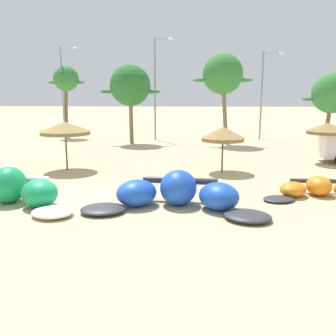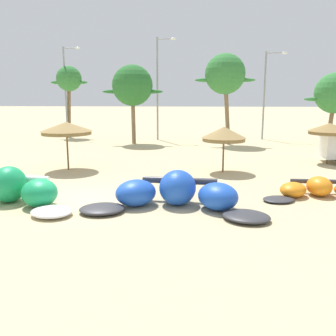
% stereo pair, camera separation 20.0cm
% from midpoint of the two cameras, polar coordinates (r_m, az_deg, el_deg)
% --- Properties ---
extents(ground_plane, '(260.00, 260.00, 0.00)m').
position_cam_midpoint_polar(ground_plane, '(16.10, -12.72, -4.72)').
color(ground_plane, '#C6B284').
extents(kite_left, '(6.96, 3.45, 1.49)m').
position_cam_midpoint_polar(kite_left, '(16.18, -23.70, -3.23)').
color(kite_left, white).
rests_on(kite_left, ground).
extents(kite_left_of_center, '(7.39, 3.71, 1.41)m').
position_cam_midpoint_polar(kite_left_of_center, '(14.47, 1.67, -4.03)').
color(kite_left_of_center, '#333338').
rests_on(kite_left_of_center, ground).
extents(kite_center, '(5.49, 2.58, 0.85)m').
position_cam_midpoint_polar(kite_center, '(17.27, 22.89, -3.14)').
color(kite_center, '#333338').
rests_on(kite_center, ground).
extents(beach_umbrella_near_van, '(2.99, 2.99, 2.83)m').
position_cam_midpoint_polar(beach_umbrella_near_van, '(22.27, -15.18, 5.96)').
color(beach_umbrella_near_van, brown).
rests_on(beach_umbrella_near_van, ground).
extents(beach_umbrella_middle, '(2.53, 2.53, 2.60)m').
position_cam_midpoint_polar(beach_umbrella_middle, '(21.12, 8.90, 5.22)').
color(beach_umbrella_middle, brown).
rests_on(beach_umbrella_middle, ground).
extents(beach_umbrella_near_palms, '(2.67, 2.67, 2.61)m').
position_cam_midpoint_polar(beach_umbrella_near_palms, '(25.68, 23.89, 5.59)').
color(beach_umbrella_near_palms, brown).
rests_on(beach_umbrella_near_palms, ground).
extents(palm_left, '(3.85, 2.57, 7.30)m').
position_cam_midpoint_polar(palm_left, '(40.11, -14.93, 13.01)').
color(palm_left, brown).
rests_on(palm_left, ground).
extents(palm_left_of_gap, '(5.44, 3.63, 7.01)m').
position_cam_midpoint_polar(palm_left_of_gap, '(33.74, -5.34, 12.52)').
color(palm_left_of_gap, '#7F6647').
rests_on(palm_left_of_gap, ground).
extents(palm_center_left, '(5.28, 3.52, 7.93)m').
position_cam_midpoint_polar(palm_center_left, '(33.48, 9.00, 14.07)').
color(palm_center_left, '#7F6647').
rests_on(palm_center_left, ground).
extents(palm_center_right, '(5.25, 3.50, 6.28)m').
position_cam_midpoint_polar(palm_center_right, '(35.50, 24.58, 10.42)').
color(palm_center_right, brown).
rests_on(palm_center_right, ground).
extents(lamppost_west, '(1.81, 0.24, 9.12)m').
position_cam_midpoint_polar(lamppost_west, '(39.83, -15.25, 11.90)').
color(lamppost_west, gray).
rests_on(lamppost_west, ground).
extents(lamppost_west_center, '(1.89, 0.24, 9.71)m').
position_cam_midpoint_polar(lamppost_west_center, '(36.55, -1.25, 12.87)').
color(lamppost_west_center, gray).
rests_on(lamppost_west_center, ground).
extents(lamppost_east_center, '(2.07, 0.24, 8.48)m').
position_cam_midpoint_polar(lamppost_east_center, '(38.12, 15.11, 11.51)').
color(lamppost_east_center, gray).
rests_on(lamppost_east_center, ground).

